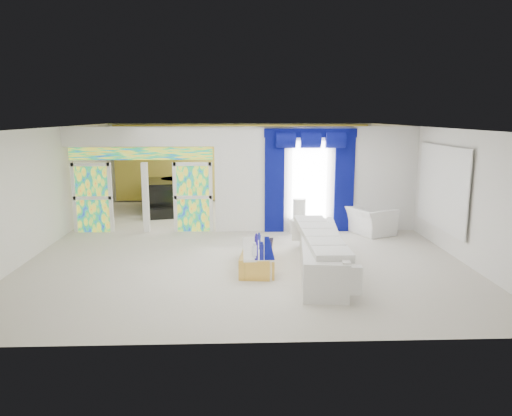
{
  "coord_description": "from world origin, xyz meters",
  "views": [
    {
      "loc": [
        -0.12,
        -12.57,
        3.32
      ],
      "look_at": [
        0.3,
        -1.2,
        1.1
      ],
      "focal_mm": 33.61,
      "sensor_mm": 36.0,
      "label": 1
    }
  ],
  "objects_px": {
    "console_table": "(309,225)",
    "armchair": "(371,221)",
    "grand_piano": "(166,195)",
    "coffee_table": "(257,258)",
    "white_sofa": "(320,254)"
  },
  "relations": [
    {
      "from": "console_table",
      "to": "coffee_table",
      "type": "bearing_deg",
      "value": -117.18
    },
    {
      "from": "console_table",
      "to": "grand_piano",
      "type": "relative_size",
      "value": 0.57
    },
    {
      "from": "white_sofa",
      "to": "coffee_table",
      "type": "relative_size",
      "value": 2.03
    },
    {
      "from": "coffee_table",
      "to": "console_table",
      "type": "height_order",
      "value": "coffee_table"
    },
    {
      "from": "coffee_table",
      "to": "grand_piano",
      "type": "bearing_deg",
      "value": 113.92
    },
    {
      "from": "white_sofa",
      "to": "grand_piano",
      "type": "xyz_separation_m",
      "value": [
        -4.34,
        7.04,
        0.15
      ]
    },
    {
      "from": "coffee_table",
      "to": "armchair",
      "type": "bearing_deg",
      "value": 41.03
    },
    {
      "from": "coffee_table",
      "to": "armchair",
      "type": "distance_m",
      "value": 4.41
    },
    {
      "from": "console_table",
      "to": "armchair",
      "type": "height_order",
      "value": "armchair"
    },
    {
      "from": "armchair",
      "to": "grand_piano",
      "type": "relative_size",
      "value": 0.57
    },
    {
      "from": "armchair",
      "to": "white_sofa",
      "type": "bearing_deg",
      "value": 124.49
    },
    {
      "from": "white_sofa",
      "to": "coffee_table",
      "type": "height_order",
      "value": "white_sofa"
    },
    {
      "from": "white_sofa",
      "to": "grand_piano",
      "type": "relative_size",
      "value": 1.88
    },
    {
      "from": "console_table",
      "to": "armchair",
      "type": "relative_size",
      "value": 1.0
    },
    {
      "from": "coffee_table",
      "to": "console_table",
      "type": "distance_m",
      "value": 3.55
    }
  ]
}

